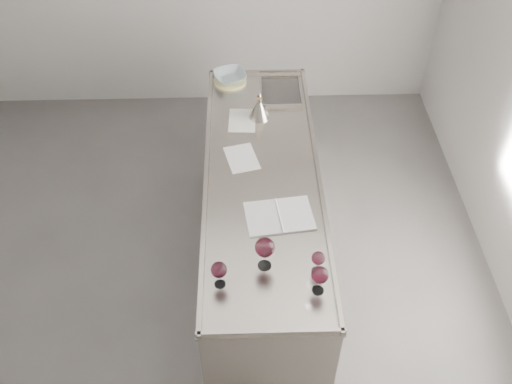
{
  "coord_description": "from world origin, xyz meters",
  "views": [
    {
      "loc": [
        0.38,
        -2.43,
        3.5
      ],
      "look_at": [
        0.45,
        0.06,
        1.02
      ],
      "focal_mm": 40.0,
      "sensor_mm": 36.0,
      "label": 1
    }
  ],
  "objects_px": {
    "wine_glass_middle": "(265,248)",
    "wine_funnel": "(260,109)",
    "wine_glass_small": "(318,259)",
    "ceramic_bowl": "(230,76)",
    "wine_glass_left": "(219,270)",
    "wine_glass_right": "(320,276)",
    "counter": "(262,222)",
    "notebook": "(279,216)"
  },
  "relations": [
    {
      "from": "wine_glass_middle",
      "to": "wine_funnel",
      "type": "relative_size",
      "value": 0.96
    },
    {
      "from": "wine_glass_small",
      "to": "ceramic_bowl",
      "type": "distance_m",
      "value": 1.94
    },
    {
      "from": "wine_glass_left",
      "to": "wine_glass_right",
      "type": "bearing_deg",
      "value": -6.05
    },
    {
      "from": "counter",
      "to": "wine_funnel",
      "type": "relative_size",
      "value": 10.66
    },
    {
      "from": "counter",
      "to": "wine_glass_middle",
      "type": "xyz_separation_m",
      "value": [
        -0.02,
        -0.75,
        0.62
      ]
    },
    {
      "from": "wine_glass_middle",
      "to": "wine_glass_small",
      "type": "xyz_separation_m",
      "value": [
        0.29,
        -0.05,
        -0.05
      ]
    },
    {
      "from": "wine_glass_small",
      "to": "wine_glass_middle",
      "type": "bearing_deg",
      "value": 170.82
    },
    {
      "from": "wine_glass_middle",
      "to": "ceramic_bowl",
      "type": "distance_m",
      "value": 1.84
    },
    {
      "from": "counter",
      "to": "wine_glass_left",
      "type": "distance_m",
      "value": 1.09
    },
    {
      "from": "wine_glass_left",
      "to": "notebook",
      "type": "distance_m",
      "value": 0.62
    },
    {
      "from": "wine_glass_left",
      "to": "wine_glass_middle",
      "type": "relative_size",
      "value": 0.8
    },
    {
      "from": "wine_glass_left",
      "to": "wine_funnel",
      "type": "xyz_separation_m",
      "value": [
        0.27,
        1.49,
        -0.05
      ]
    },
    {
      "from": "wine_glass_right",
      "to": "wine_funnel",
      "type": "height_order",
      "value": "wine_funnel"
    },
    {
      "from": "counter",
      "to": "wine_glass_left",
      "type": "relative_size",
      "value": 13.85
    },
    {
      "from": "notebook",
      "to": "wine_funnel",
      "type": "bearing_deg",
      "value": 87.99
    },
    {
      "from": "wine_glass_left",
      "to": "wine_glass_small",
      "type": "height_order",
      "value": "wine_glass_left"
    },
    {
      "from": "counter",
      "to": "wine_glass_left",
      "type": "height_order",
      "value": "wine_glass_left"
    },
    {
      "from": "counter",
      "to": "ceramic_bowl",
      "type": "distance_m",
      "value": 1.22
    },
    {
      "from": "ceramic_bowl",
      "to": "wine_glass_middle",
      "type": "bearing_deg",
      "value": -83.75
    },
    {
      "from": "counter",
      "to": "wine_glass_right",
      "type": "relative_size",
      "value": 12.93
    },
    {
      "from": "counter",
      "to": "ceramic_bowl",
      "type": "bearing_deg",
      "value": 101.32
    },
    {
      "from": "wine_glass_right",
      "to": "wine_glass_small",
      "type": "height_order",
      "value": "wine_glass_right"
    },
    {
      "from": "wine_glass_right",
      "to": "ceramic_bowl",
      "type": "bearing_deg",
      "value": 103.54
    },
    {
      "from": "notebook",
      "to": "wine_glass_small",
      "type": "bearing_deg",
      "value": -73.21
    },
    {
      "from": "wine_glass_middle",
      "to": "wine_glass_small",
      "type": "relative_size",
      "value": 1.42
    },
    {
      "from": "counter",
      "to": "wine_glass_small",
      "type": "xyz_separation_m",
      "value": [
        0.27,
        -0.8,
        0.58
      ]
    },
    {
      "from": "ceramic_bowl",
      "to": "wine_funnel",
      "type": "bearing_deg",
      "value": -64.83
    },
    {
      "from": "counter",
      "to": "wine_glass_middle",
      "type": "distance_m",
      "value": 0.98
    },
    {
      "from": "wine_funnel",
      "to": "wine_glass_left",
      "type": "bearing_deg",
      "value": -100.12
    },
    {
      "from": "notebook",
      "to": "counter",
      "type": "bearing_deg",
      "value": 96.18
    },
    {
      "from": "wine_glass_small",
      "to": "wine_funnel",
      "type": "height_order",
      "value": "wine_funnel"
    },
    {
      "from": "wine_funnel",
      "to": "ceramic_bowl",
      "type": "bearing_deg",
      "value": 115.17
    },
    {
      "from": "counter",
      "to": "wine_glass_right",
      "type": "distance_m",
      "value": 1.14
    },
    {
      "from": "counter",
      "to": "wine_glass_right",
      "type": "bearing_deg",
      "value": -73.93
    },
    {
      "from": "ceramic_bowl",
      "to": "notebook",
      "type": "bearing_deg",
      "value": -78.17
    },
    {
      "from": "wine_glass_right",
      "to": "notebook",
      "type": "relative_size",
      "value": 0.43
    },
    {
      "from": "counter",
      "to": "notebook",
      "type": "distance_m",
      "value": 0.61
    },
    {
      "from": "wine_glass_right",
      "to": "wine_glass_left",
      "type": "bearing_deg",
      "value": 173.95
    },
    {
      "from": "notebook",
      "to": "wine_funnel",
      "type": "height_order",
      "value": "wine_funnel"
    },
    {
      "from": "notebook",
      "to": "wine_funnel",
      "type": "distance_m",
      "value": 1.0
    },
    {
      "from": "wine_glass_right",
      "to": "notebook",
      "type": "xyz_separation_m",
      "value": [
        -0.18,
        0.55,
        -0.13
      ]
    },
    {
      "from": "wine_glass_middle",
      "to": "wine_glass_small",
      "type": "bearing_deg",
      "value": -9.18
    }
  ]
}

